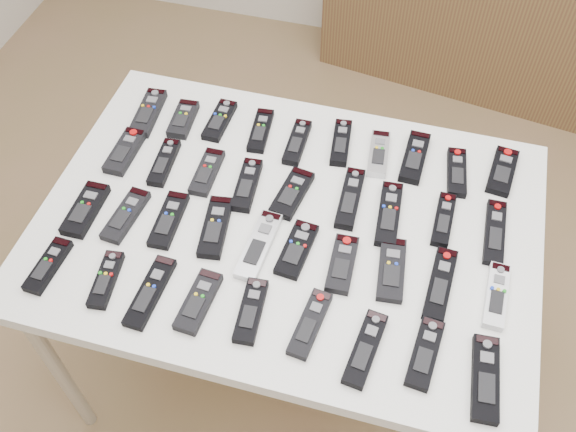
% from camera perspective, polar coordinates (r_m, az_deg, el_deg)
% --- Properties ---
extents(ground, '(4.00, 4.00, 0.00)m').
position_cam_1_polar(ground, '(2.22, 2.25, -15.84)').
color(ground, olive).
rests_on(ground, ground).
extents(table, '(1.25, 0.88, 0.78)m').
position_cam_1_polar(table, '(1.66, -0.00, -1.66)').
color(table, white).
rests_on(table, ground).
extents(sideboard, '(1.71, 0.63, 0.84)m').
position_cam_1_polar(sideboard, '(3.10, 19.71, 16.94)').
color(sideboard, '#513220').
rests_on(sideboard, ground).
extents(remote_0, '(0.07, 0.19, 0.02)m').
position_cam_1_polar(remote_0, '(1.91, -12.31, 8.97)').
color(remote_0, black).
rests_on(remote_0, table).
extents(remote_1, '(0.07, 0.14, 0.02)m').
position_cam_1_polar(remote_1, '(1.87, -9.30, 8.49)').
color(remote_1, black).
rests_on(remote_1, table).
extents(remote_2, '(0.06, 0.16, 0.02)m').
position_cam_1_polar(remote_2, '(1.86, -6.10, 8.45)').
color(remote_2, black).
rests_on(remote_2, table).
extents(remote_3, '(0.06, 0.17, 0.02)m').
position_cam_1_polar(remote_3, '(1.82, -2.45, 7.60)').
color(remote_3, black).
rests_on(remote_3, table).
extents(remote_4, '(0.05, 0.16, 0.02)m').
position_cam_1_polar(remote_4, '(1.78, 0.81, 6.57)').
color(remote_4, black).
rests_on(remote_4, table).
extents(remote_5, '(0.07, 0.17, 0.02)m').
position_cam_1_polar(remote_5, '(1.79, 4.73, 6.51)').
color(remote_5, black).
rests_on(remote_5, table).
extents(remote_6, '(0.07, 0.16, 0.02)m').
position_cam_1_polar(remote_6, '(1.77, 8.05, 5.48)').
color(remote_6, '#B7B7BC').
rests_on(remote_6, table).
extents(remote_7, '(0.06, 0.18, 0.02)m').
position_cam_1_polar(remote_7, '(1.77, 11.20, 5.14)').
color(remote_7, black).
rests_on(remote_7, table).
extents(remote_8, '(0.07, 0.17, 0.02)m').
position_cam_1_polar(remote_8, '(1.76, 14.76, 3.77)').
color(remote_8, black).
rests_on(remote_8, table).
extents(remote_9, '(0.08, 0.17, 0.02)m').
position_cam_1_polar(remote_9, '(1.80, 18.52, 3.79)').
color(remote_9, black).
rests_on(remote_9, table).
extents(remote_10, '(0.06, 0.16, 0.02)m').
position_cam_1_polar(remote_10, '(1.81, -14.29, 5.59)').
color(remote_10, black).
rests_on(remote_10, table).
extents(remote_11, '(0.06, 0.16, 0.02)m').
position_cam_1_polar(remote_11, '(1.76, -10.95, 4.70)').
color(remote_11, black).
rests_on(remote_11, table).
extents(remote_12, '(0.06, 0.16, 0.02)m').
position_cam_1_polar(remote_12, '(1.72, -7.21, 3.90)').
color(remote_12, black).
rests_on(remote_12, table).
extents(remote_13, '(0.06, 0.17, 0.02)m').
position_cam_1_polar(remote_13, '(1.68, -3.66, 2.77)').
color(remote_13, black).
rests_on(remote_13, table).
extents(remote_14, '(0.08, 0.17, 0.02)m').
position_cam_1_polar(remote_14, '(1.66, 0.37, 2.03)').
color(remote_14, black).
rests_on(remote_14, table).
extents(remote_15, '(0.05, 0.19, 0.02)m').
position_cam_1_polar(remote_15, '(1.65, 5.54, 1.58)').
color(remote_15, black).
rests_on(remote_15, table).
extents(remote_16, '(0.07, 0.20, 0.02)m').
position_cam_1_polar(remote_16, '(1.63, 8.96, 0.17)').
color(remote_16, black).
rests_on(remote_16, table).
extents(remote_17, '(0.05, 0.16, 0.02)m').
position_cam_1_polar(remote_17, '(1.65, 13.66, -0.32)').
color(remote_17, black).
rests_on(remote_17, table).
extents(remote_18, '(0.05, 0.20, 0.02)m').
position_cam_1_polar(remote_18, '(1.66, 17.91, -1.40)').
color(remote_18, black).
rests_on(remote_18, table).
extents(remote_19, '(0.06, 0.17, 0.02)m').
position_cam_1_polar(remote_19, '(1.70, -17.56, 0.56)').
color(remote_19, black).
rests_on(remote_19, table).
extents(remote_20, '(0.07, 0.17, 0.02)m').
position_cam_1_polar(remote_20, '(1.66, -14.21, 0.06)').
color(remote_20, black).
rests_on(remote_20, table).
extents(remote_21, '(0.06, 0.17, 0.02)m').
position_cam_1_polar(remote_21, '(1.63, -10.56, -0.34)').
color(remote_21, black).
rests_on(remote_21, table).
extents(remote_22, '(0.08, 0.19, 0.02)m').
position_cam_1_polar(remote_22, '(1.60, -6.47, -0.99)').
color(remote_22, black).
rests_on(remote_22, table).
extents(remote_23, '(0.07, 0.21, 0.02)m').
position_cam_1_polar(remote_23, '(1.56, -2.61, -2.63)').
color(remote_23, '#B7B7BC').
rests_on(remote_23, table).
extents(remote_24, '(0.07, 0.17, 0.02)m').
position_cam_1_polar(remote_24, '(1.55, 0.78, -2.98)').
color(remote_24, black).
rests_on(remote_24, table).
extents(remote_25, '(0.06, 0.16, 0.02)m').
position_cam_1_polar(remote_25, '(1.53, 4.83, -4.27)').
color(remote_25, black).
rests_on(remote_25, table).
extents(remote_26, '(0.08, 0.18, 0.02)m').
position_cam_1_polar(remote_26, '(1.54, 9.19, -4.72)').
color(remote_26, black).
rests_on(remote_26, table).
extents(remote_27, '(0.06, 0.20, 0.02)m').
position_cam_1_polar(remote_27, '(1.54, 13.37, -5.91)').
color(remote_27, black).
rests_on(remote_27, table).
extents(remote_28, '(0.05, 0.17, 0.02)m').
position_cam_1_polar(remote_28, '(1.55, 18.03, -6.75)').
color(remote_28, silver).
rests_on(remote_28, table).
extents(remote_29, '(0.05, 0.16, 0.02)m').
position_cam_1_polar(remote_29, '(1.63, -20.54, -4.14)').
color(remote_29, black).
rests_on(remote_29, table).
extents(remote_30, '(0.06, 0.16, 0.02)m').
position_cam_1_polar(remote_30, '(1.56, -15.88, -5.46)').
color(remote_30, black).
rests_on(remote_30, table).
extents(remote_31, '(0.06, 0.19, 0.02)m').
position_cam_1_polar(remote_31, '(1.52, -12.15, -6.62)').
color(remote_31, black).
rests_on(remote_31, table).
extents(remote_32, '(0.07, 0.16, 0.02)m').
position_cam_1_polar(remote_32, '(1.48, -7.97, -7.53)').
color(remote_32, black).
rests_on(remote_32, table).
extents(remote_33, '(0.06, 0.16, 0.02)m').
position_cam_1_polar(remote_33, '(1.46, -3.32, -8.42)').
color(remote_33, black).
rests_on(remote_33, table).
extents(remote_34, '(0.07, 0.18, 0.02)m').
position_cam_1_polar(remote_34, '(1.44, 1.96, -9.54)').
color(remote_34, black).
rests_on(remote_34, table).
extents(remote_35, '(0.07, 0.19, 0.02)m').
position_cam_1_polar(remote_35, '(1.42, 6.88, -11.63)').
color(remote_35, black).
rests_on(remote_35, table).
extents(remote_36, '(0.07, 0.17, 0.02)m').
position_cam_1_polar(remote_36, '(1.44, 12.07, -11.85)').
color(remote_36, black).
rests_on(remote_36, table).
extents(remote_37, '(0.07, 0.20, 0.02)m').
position_cam_1_polar(remote_37, '(1.44, 17.14, -13.63)').
color(remote_37, black).
rests_on(remote_37, table).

